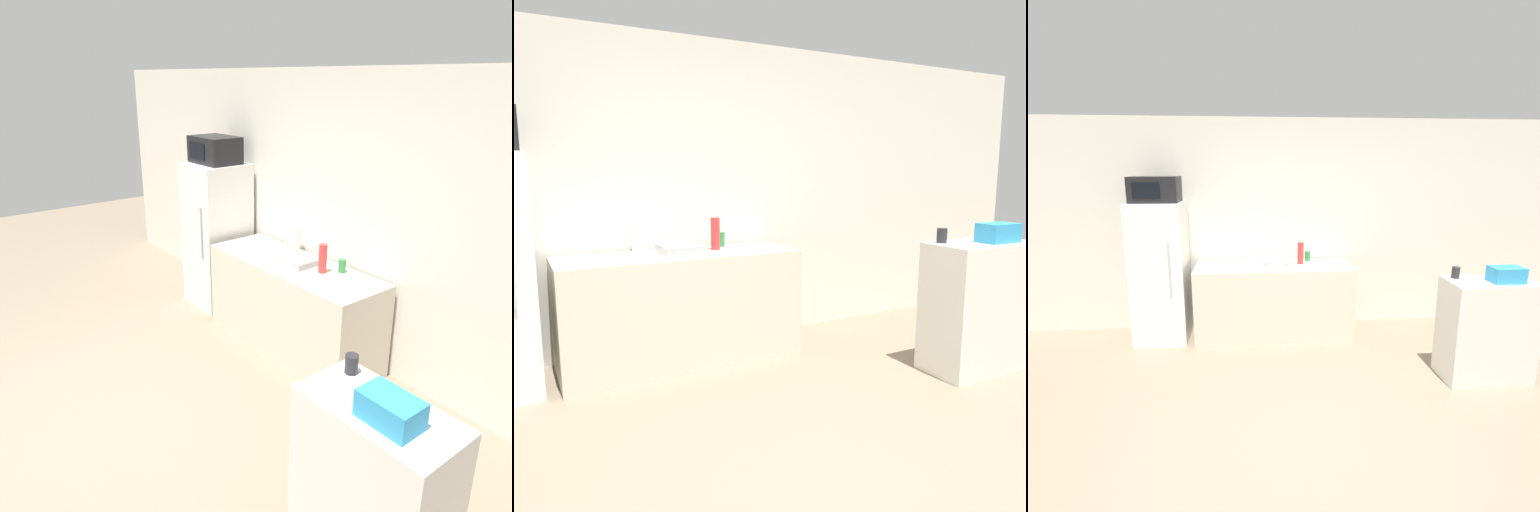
% 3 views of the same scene
% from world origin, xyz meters
% --- Properties ---
extents(wall_back, '(8.00, 0.06, 2.60)m').
position_xyz_m(wall_back, '(0.00, 2.74, 1.30)').
color(wall_back, silver).
rests_on(wall_back, ground_plane).
extents(counter, '(1.85, 0.65, 0.88)m').
position_xyz_m(counter, '(-0.08, 2.35, 0.44)').
color(counter, beige).
rests_on(counter, ground_plane).
extents(sink_basin, '(0.33, 0.32, 0.06)m').
position_xyz_m(sink_basin, '(-0.04, 2.39, 0.91)').
color(sink_basin, '#9EA3A8').
rests_on(sink_basin, counter).
extents(bottle_tall, '(0.07, 0.07, 0.26)m').
position_xyz_m(bottle_tall, '(0.25, 2.40, 1.01)').
color(bottle_tall, red).
rests_on(bottle_tall, counter).
extents(bottle_short, '(0.07, 0.07, 0.12)m').
position_xyz_m(bottle_short, '(0.35, 2.54, 0.94)').
color(bottle_short, '#2D7F42').
rests_on(bottle_short, counter).
extents(shelf_cabinet, '(0.82, 0.44, 0.99)m').
position_xyz_m(shelf_cabinet, '(1.89, 1.16, 0.49)').
color(shelf_cabinet, silver).
rests_on(shelf_cabinet, ground_plane).
extents(basket, '(0.29, 0.19, 0.14)m').
position_xyz_m(basket, '(1.99, 1.10, 1.06)').
color(basket, '#2D8EC6').
rests_on(basket, shelf_cabinet).
extents(jar, '(0.07, 0.07, 0.11)m').
position_xyz_m(jar, '(1.60, 1.27, 1.04)').
color(jar, '#232328').
rests_on(jar, shelf_cabinet).
extents(paper_towel_roll, '(0.10, 0.10, 0.26)m').
position_xyz_m(paper_towel_roll, '(-0.33, 2.58, 1.01)').
color(paper_towel_roll, white).
rests_on(paper_towel_roll, counter).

